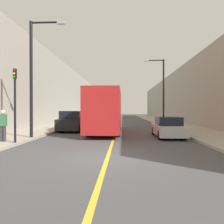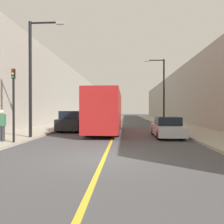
# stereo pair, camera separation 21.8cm
# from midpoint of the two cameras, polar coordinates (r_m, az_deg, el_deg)

# --- Properties ---
(ground_plane) EXTENTS (200.00, 200.00, 0.00)m
(ground_plane) POSITION_cam_midpoint_polar(r_m,az_deg,el_deg) (8.93, -1.97, -12.03)
(ground_plane) COLOR #474749
(sidewalk_left) EXTENTS (3.85, 72.00, 0.15)m
(sidewalk_left) POSITION_cam_midpoint_polar(r_m,az_deg,el_deg) (39.51, -8.51, -2.20)
(sidewalk_left) COLOR #A89E8C
(sidewalk_left) RESTS_ON ground
(sidewalk_right) EXTENTS (3.85, 72.00, 0.15)m
(sidewalk_right) POSITION_cam_midpoint_polar(r_m,az_deg,el_deg) (39.24, 12.08, -2.22)
(sidewalk_right) COLOR #A89E8C
(sidewalk_right) RESTS_ON ground
(building_row_left) EXTENTS (4.00, 72.00, 9.71)m
(building_row_left) POSITION_cam_midpoint_polar(r_m,az_deg,el_deg) (40.52, -13.98, 4.62)
(building_row_left) COLOR gray
(building_row_left) RESTS_ON ground
(building_row_right) EXTENTS (4.00, 72.00, 8.25)m
(building_row_right) POSITION_cam_midpoint_polar(r_m,az_deg,el_deg) (40.08, 17.65, 3.61)
(building_row_right) COLOR gray
(building_row_right) RESTS_ON ground
(road_center_line) EXTENTS (0.16, 72.00, 0.01)m
(road_center_line) POSITION_cam_midpoint_polar(r_m,az_deg,el_deg) (38.75, 1.75, -2.35)
(road_center_line) COLOR gold
(road_center_line) RESTS_ON ground
(bus) EXTENTS (2.50, 10.63, 3.50)m
(bus) POSITION_cam_midpoint_polar(r_m,az_deg,el_deg) (19.12, -1.83, 0.29)
(bus) COLOR #AD1E1E
(bus) RESTS_ON ground
(parked_suv_left) EXTENTS (1.98, 4.63, 1.85)m
(parked_suv_left) POSITION_cam_midpoint_polar(r_m,az_deg,el_deg) (20.43, -10.55, -2.53)
(parked_suv_left) COLOR black
(parked_suv_left) RESTS_ON ground
(car_right_near) EXTENTS (1.81, 4.44, 1.46)m
(car_right_near) POSITION_cam_midpoint_polar(r_m,az_deg,el_deg) (16.08, 14.02, -4.06)
(car_right_near) COLOR silver
(car_right_near) RESTS_ON ground
(street_lamp_left) EXTENTS (2.36, 0.24, 7.63)m
(street_lamp_left) POSITION_cam_midpoint_polar(r_m,az_deg,el_deg) (15.48, -20.10, 9.87)
(street_lamp_left) COLOR black
(street_lamp_left) RESTS_ON sidewalk_left
(street_lamp_right) EXTENTS (2.36, 0.24, 7.75)m
(street_lamp_right) POSITION_cam_midpoint_polar(r_m,az_deg,el_deg) (26.42, 12.67, 6.12)
(street_lamp_right) COLOR black
(street_lamp_right) RESTS_ON sidewalk_right
(traffic_light) EXTENTS (0.16, 0.18, 4.07)m
(traffic_light) POSITION_cam_midpoint_polar(r_m,az_deg,el_deg) (13.18, -24.45, 2.33)
(traffic_light) COLOR black
(traffic_light) RESTS_ON sidewalk_left
(pedestrian) EXTENTS (0.40, 0.25, 1.81)m
(pedestrian) POSITION_cam_midpoint_polar(r_m,az_deg,el_deg) (13.97, -27.02, -3.05)
(pedestrian) COLOR #2D2D33
(pedestrian) RESTS_ON sidewalk_left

